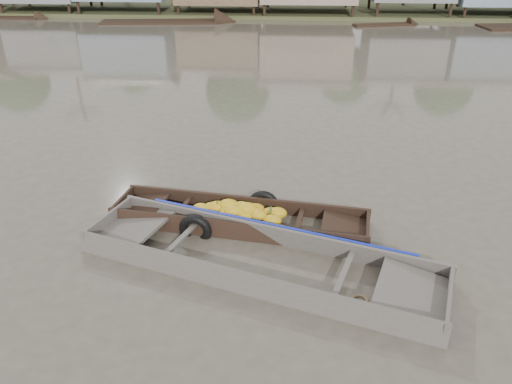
{
  "coord_description": "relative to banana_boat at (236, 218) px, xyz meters",
  "views": [
    {
      "loc": [
        1.37,
        -8.19,
        5.42
      ],
      "look_at": [
        0.78,
        0.57,
        0.8
      ],
      "focal_mm": 35.0,
      "sensor_mm": 36.0,
      "label": 1
    }
  ],
  "objects": [
    {
      "name": "ground",
      "position": [
        -0.36,
        -0.64,
        -0.14
      ],
      "size": [
        120.0,
        120.0,
        0.0
      ],
      "primitive_type": "plane",
      "color": "#4D463B",
      "rests_on": "ground"
    },
    {
      "name": "banana_boat",
      "position": [
        0.0,
        0.0,
        0.0
      ],
      "size": [
        5.41,
        2.01,
        0.74
      ],
      "rotation": [
        0.0,
        0.0,
        -0.14
      ],
      "color": "black",
      "rests_on": "ground"
    },
    {
      "name": "viewer_boat",
      "position": [
        0.57,
        -1.43,
        -0.1
      ],
      "size": [
        6.84,
        3.75,
        0.53
      ],
      "rotation": [
        0.0,
        0.0,
        -0.32
      ],
      "color": "#47413C",
      "rests_on": "ground"
    },
    {
      "name": "distant_boats",
      "position": [
        12.1,
        24.0,
        0.06
      ],
      "size": [
        46.7,
        14.41,
        1.38
      ],
      "color": "black",
      "rests_on": "ground"
    }
  ]
}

